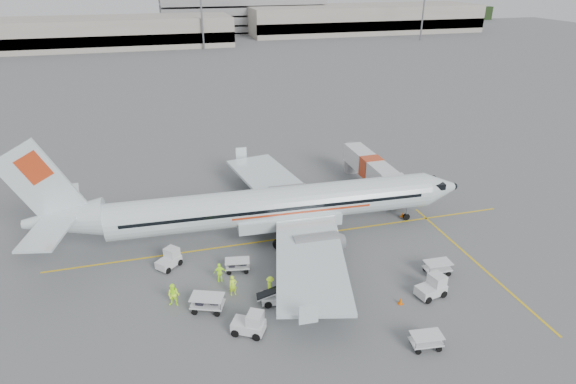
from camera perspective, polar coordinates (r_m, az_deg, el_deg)
The scene contains 26 objects.
ground at distance 45.60m, azimuth 0.67°, elevation -5.36°, with size 360.00×360.00×0.00m, color #56595B.
stripe_lead at distance 45.59m, azimuth 0.67°, elevation -5.35°, with size 44.00×0.20×0.01m, color yellow.
stripe_cross at distance 45.20m, azimuth 21.14°, elevation -7.55°, with size 0.20×20.00×0.01m, color yellow.
terminal_west at distance 171.24m, azimuth -26.27°, elevation 16.42°, with size 110.00×22.00×9.00m, color gray, non-canonical shape.
terminal_east at distance 200.71m, azimuth 8.92°, elevation 19.63°, with size 90.00×26.00×10.00m, color gray, non-canonical shape.
parking_garage at distance 201.64m, azimuth -5.49°, elevation 20.40°, with size 62.00×24.00×14.00m, color slate, non-canonical shape.
treeline at distance 213.97m, azimuth -13.20°, elevation 19.08°, with size 300.00×3.00×6.00m, color black, non-canonical shape.
mast_center at distance 157.03m, azimuth -10.22°, elevation 20.30°, with size 3.20×1.20×22.00m, color slate, non-canonical shape.
mast_east at distance 180.79m, azimuth 15.80°, elevation 20.38°, with size 3.20×1.20×22.00m, color slate, non-canonical shape.
aircraft at distance 43.43m, azimuth -1.47°, elevation 1.11°, with size 39.61×31.04×10.92m, color silver, non-canonical shape.
jet_bridge at distance 55.18m, azimuth 9.76°, elevation 2.13°, with size 2.75×14.65×3.85m, color silver, non-canonical shape.
belt_loader at distance 36.90m, azimuth -0.63°, elevation -11.37°, with size 4.36×1.64×2.36m, color silver, non-canonical shape.
tug_fore at distance 39.19m, azimuth 16.61°, elevation -10.67°, with size 2.28×1.31×1.76m, color silver, non-canonical shape.
tug_mid at distance 34.49m, azimuth -4.73°, elevation -15.17°, with size 2.24×1.28×1.73m, color silver, non-canonical shape.
tug_aft at distance 42.13m, azimuth -14.00°, elevation -7.72°, with size 2.08×1.19×1.61m, color silver, non-canonical shape.
cart_loaded_a at distance 36.88m, azimuth -9.52°, elevation -12.88°, with size 2.40×1.42×1.25m, color silver, non-canonical shape.
cart_loaded_b at distance 40.81m, azimuth -6.01°, elevation -8.66°, with size 2.03×1.20×1.06m, color silver, non-canonical shape.
cart_empty_a at distance 34.75m, azimuth 16.05°, elevation -16.60°, with size 2.08×1.23×1.08m, color silver, non-canonical shape.
cart_empty_b at distance 42.10m, azimuth 17.28°, elevation -8.57°, with size 2.18×1.29×1.14m, color silver, non-canonical shape.
cone_nose at distance 50.36m, azimuth 13.39°, elevation -2.62°, with size 0.34×0.34×0.55m, color #EE5C02.
cone_port at distance 57.88m, azimuth -0.21°, elevation 1.94°, with size 0.44×0.44×0.71m, color #EE5C02.
cone_stbd at distance 38.14m, azimuth 13.20°, elevation -12.44°, with size 0.36×0.36×0.58m, color #EE5C02.
crew_a at distance 37.97m, azimuth -6.54°, elevation -10.97°, with size 0.63×0.41×1.72m, color #C3FE24.
crew_b at distance 37.61m, azimuth -13.40°, elevation -11.81°, with size 0.92×0.72×1.90m, color #C3FE24.
crew_c at distance 37.83m, azimuth -2.12°, elevation -11.05°, with size 1.05×0.60×1.62m, color #C3FE24.
crew_d at distance 39.58m, azimuth -8.09°, elevation -9.43°, with size 0.99×0.41×1.68m, color #C3FE24.
Camera 1 is at (-11.00, -37.74, 23.10)m, focal length 30.00 mm.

